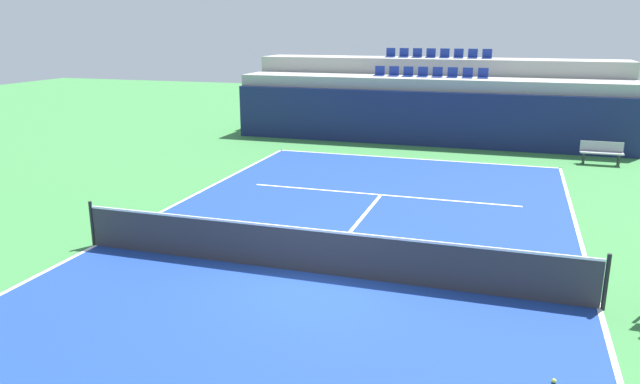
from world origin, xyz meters
TOP-DOWN VIEW (x-y plane):
  - ground_plane at (0.00, 0.00)m, footprint 80.00×80.00m
  - court_surface at (0.00, 0.00)m, footprint 11.00×24.00m
  - baseline_far at (0.00, 11.95)m, footprint 11.00×0.10m
  - sideline_left at (-5.45, 0.00)m, footprint 0.10×24.00m
  - sideline_right at (5.45, 0.00)m, footprint 0.10×24.00m
  - service_line_far at (0.00, 6.40)m, footprint 8.26×0.10m
  - centre_service_line at (0.00, 3.20)m, footprint 0.10×6.40m
  - back_wall at (0.00, 14.80)m, footprint 17.07×0.30m
  - stands_tier_lower at (0.00, 16.15)m, footprint 17.07×2.40m
  - stands_tier_upper at (0.00, 18.55)m, footprint 17.07×2.40m
  - seating_row_lower at (0.00, 16.25)m, footprint 5.00×0.44m
  - seating_row_upper at (0.00, 18.65)m, footprint 5.00×0.44m
  - tennis_net at (0.00, 0.00)m, footprint 11.08×0.08m
  - player_bench at (6.91, 13.14)m, footprint 1.50×0.40m
  - tennis_ball_2 at (4.54, -2.80)m, footprint 0.07×0.07m

SIDE VIEW (x-z plane):
  - ground_plane at x=0.00m, z-range 0.00..0.00m
  - court_surface at x=0.00m, z-range 0.00..0.01m
  - baseline_far at x=0.00m, z-range 0.01..0.01m
  - sideline_left at x=-5.45m, z-range 0.01..0.01m
  - sideline_right at x=5.45m, z-range 0.01..0.01m
  - service_line_far at x=0.00m, z-range 0.01..0.01m
  - centre_service_line at x=0.00m, z-range 0.01..0.01m
  - tennis_ball_2 at x=4.54m, z-range 0.01..0.08m
  - player_bench at x=6.91m, z-range 0.08..0.93m
  - tennis_net at x=0.00m, z-range -0.03..1.04m
  - back_wall at x=0.00m, z-range 0.00..2.33m
  - stands_tier_lower at x=0.00m, z-range 0.00..2.83m
  - stands_tier_upper at x=0.00m, z-range 0.00..3.55m
  - seating_row_lower at x=0.00m, z-range 2.73..3.17m
  - seating_row_upper at x=0.00m, z-range 3.45..3.89m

